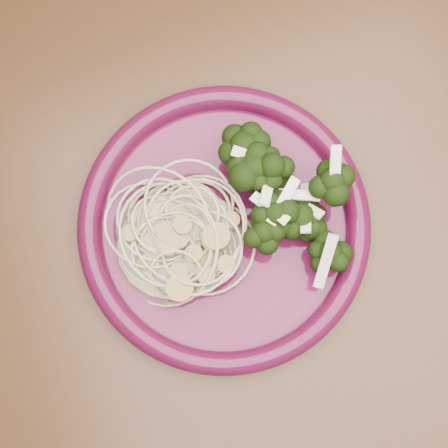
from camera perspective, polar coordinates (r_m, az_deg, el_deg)
name	(u,v)px	position (r m, az deg, el deg)	size (l,w,h in m)	color
dining_table	(181,289)	(0.69, -3.92, -5.97)	(1.20, 0.80, 0.75)	#472814
dinner_plate	(224,226)	(0.58, 0.00, -0.17)	(0.29, 0.29, 0.02)	#500D2B
spaghetti_pile	(179,242)	(0.57, -4.11, -1.65)	(0.12, 0.11, 0.03)	#C7B88F
scallop_cluster	(177,237)	(0.54, -4.36, -1.15)	(0.12, 0.12, 0.04)	#AF8C46
broccoli_pile	(279,199)	(0.57, 5.08, 2.25)	(0.09, 0.15, 0.05)	black
onion_garnish	(283,191)	(0.54, 5.38, 2.99)	(0.07, 0.10, 0.05)	#E7E6C3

